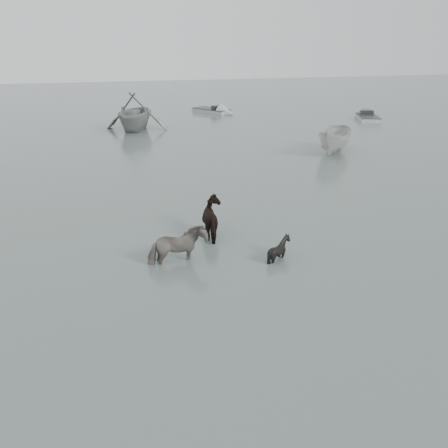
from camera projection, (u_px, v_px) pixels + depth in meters
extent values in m
plane|color=#4B5955|center=(211.00, 261.00, 16.56)|extent=(140.00, 140.00, 0.00)
imported|color=black|center=(177.00, 240.00, 16.22)|extent=(2.03, 1.20, 1.61)
imported|color=black|center=(216.00, 214.00, 18.52)|extent=(1.86, 1.99, 1.61)
imported|color=black|center=(279.00, 243.00, 16.60)|extent=(1.09, 0.99, 1.10)
imported|color=gray|center=(135.00, 110.00, 38.87)|extent=(6.70, 7.17, 3.06)
imported|color=#B3B2AE|center=(335.00, 139.00, 31.56)|extent=(4.17, 4.53, 1.73)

